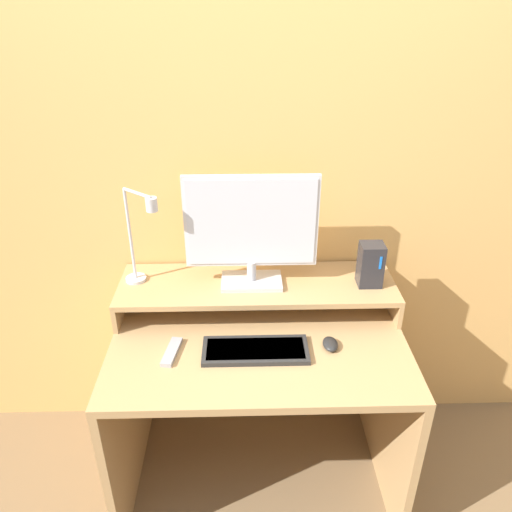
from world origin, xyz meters
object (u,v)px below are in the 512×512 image
keyboard (255,350)px  router_dock (371,265)px  monitor (251,229)px  mouse (330,344)px  desk_lamp (140,237)px  remote_control (172,352)px

keyboard → router_dock: bearing=29.8°
monitor → mouse: 0.51m
desk_lamp → router_dock: bearing=-1.3°
remote_control → keyboard: bearing=-0.2°
mouse → remote_control: (-0.57, -0.02, -0.01)m
mouse → remote_control: mouse is taller
monitor → mouse: size_ratio=6.01×
monitor → keyboard: monitor is taller
router_dock → mouse: 0.36m
monitor → desk_lamp: bearing=-179.8°
monitor → remote_control: monitor is taller
monitor → mouse: monitor is taller
keyboard → mouse: size_ratio=4.55×
monitor → remote_control: size_ratio=3.23×
router_dock → remote_control: bearing=-161.1°
monitor → desk_lamp: monitor is taller
desk_lamp → mouse: 0.81m
keyboard → desk_lamp: bearing=146.8°
remote_control → mouse: bearing=2.0°
desk_lamp → remote_control: 0.45m
monitor → remote_control: (-0.29, -0.28, -0.35)m
desk_lamp → remote_control: size_ratio=2.54×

